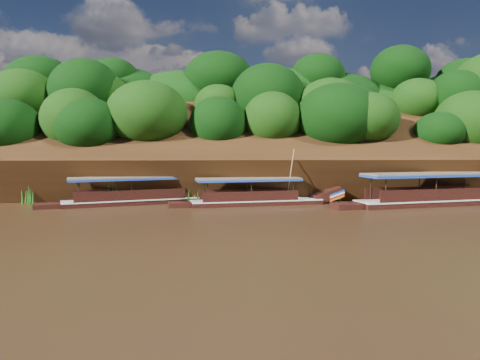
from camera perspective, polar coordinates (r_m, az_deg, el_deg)
name	(u,v)px	position (r m, az deg, el deg)	size (l,w,h in m)	color
ground	(277,220)	(31.57, 4.53, -4.94)	(160.00, 160.00, 0.00)	black
riverbank	(253,171)	(53.86, 1.61, 1.07)	(120.00, 30.06, 19.40)	black
boat_0	(445,198)	(42.75, 23.72, -1.98)	(16.76, 5.74, 7.19)	black
boat_1	(264,199)	(39.36, 2.99, -2.27)	(13.22, 4.11, 5.11)	black
boat_2	(148,197)	(40.83, -11.13, -2.08)	(14.66, 6.72, 5.23)	black
reeds	(226,192)	(40.68, -1.72, -1.49)	(47.58, 2.21, 2.06)	#1E6A1A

